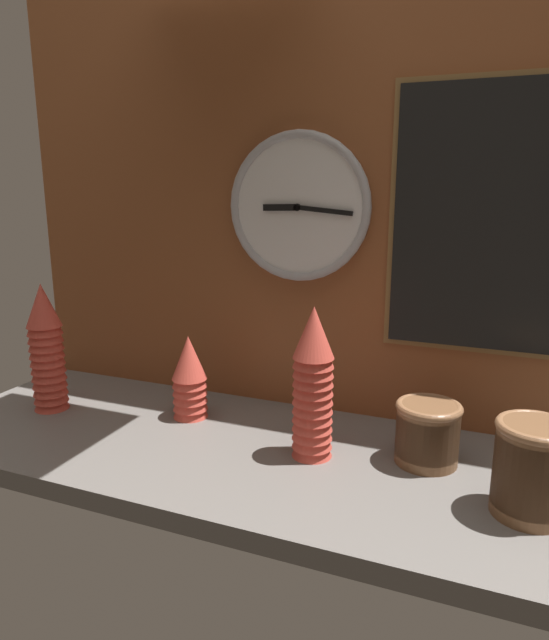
# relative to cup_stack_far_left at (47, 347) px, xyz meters

# --- Properties ---
(ground_plane) EXTENTS (1.60, 0.56, 0.04)m
(ground_plane) POSITION_rel_cup_stack_far_left_xyz_m (0.60, -0.00, -0.18)
(ground_plane) COLOR slate
(wall_tiled_back) EXTENTS (1.60, 0.03, 1.05)m
(wall_tiled_back) POSITION_rel_cup_stack_far_left_xyz_m (0.60, 0.26, 0.37)
(wall_tiled_back) COLOR brown
(wall_tiled_back) RESTS_ON ground_plane
(cup_stack_far_left) EXTENTS (0.08, 0.08, 0.31)m
(cup_stack_far_left) POSITION_rel_cup_stack_far_left_xyz_m (0.00, 0.00, 0.00)
(cup_stack_far_left) COLOR #DB4C3D
(cup_stack_far_left) RESTS_ON ground_plane
(cup_stack_center_right) EXTENTS (0.08, 0.08, 0.31)m
(cup_stack_center_right) POSITION_rel_cup_stack_far_left_xyz_m (0.67, 0.00, 0.00)
(cup_stack_center_right) COLOR #DB4C3D
(cup_stack_center_right) RESTS_ON ground_plane
(cup_stack_center_left) EXTENTS (0.08, 0.08, 0.20)m
(cup_stack_center_left) POSITION_rel_cup_stack_far_left_xyz_m (0.34, 0.08, -0.06)
(cup_stack_center_left) COLOR #DB4C3D
(cup_stack_center_left) RESTS_ON ground_plane
(bowl_stack_far_right) EXTENTS (0.13, 0.13, 0.16)m
(bowl_stack_far_right) POSITION_rel_cup_stack_far_left_xyz_m (1.08, -0.06, -0.07)
(bowl_stack_far_right) COLOR brown
(bowl_stack_far_right) RESTS_ON ground_plane
(bowl_stack_right) EXTENTS (0.13, 0.13, 0.12)m
(bowl_stack_right) POSITION_rel_cup_stack_far_left_xyz_m (0.89, 0.06, -0.09)
(bowl_stack_right) COLOR brown
(bowl_stack_right) RESTS_ON ground_plane
(wall_clock) EXTENTS (0.34, 0.03, 0.34)m
(wall_clock) POSITION_rel_cup_stack_far_left_xyz_m (0.56, 0.23, 0.33)
(wall_clock) COLOR white
(menu_board) EXTENTS (0.45, 0.01, 0.57)m
(menu_board) POSITION_rel_cup_stack_far_left_xyz_m (0.99, 0.24, 0.31)
(menu_board) COLOR olive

